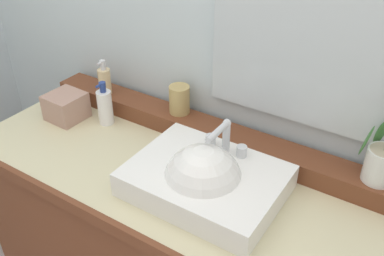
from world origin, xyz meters
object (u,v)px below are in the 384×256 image
(tumbler_cup, at_px, (179,100))
(sink_basin, at_px, (204,181))
(potted_plant, at_px, (383,154))
(lotion_bottle, at_px, (105,106))
(soap_dispenser, at_px, (105,80))
(tissue_box, at_px, (66,106))

(tumbler_cup, bearing_deg, sink_basin, -44.56)
(tumbler_cup, bearing_deg, potted_plant, -0.61)
(sink_basin, height_order, potted_plant, potted_plant)
(tumbler_cup, xyz_separation_m, lotion_bottle, (-0.25, -0.12, -0.05))
(potted_plant, distance_m, tumbler_cup, 0.69)
(sink_basin, bearing_deg, soap_dispenser, 159.09)
(potted_plant, relative_size, tissue_box, 2.80)
(potted_plant, xyz_separation_m, soap_dispenser, (-1.02, -0.03, -0.03))
(soap_dispenser, bearing_deg, sink_basin, -20.91)
(potted_plant, distance_m, lotion_bottle, 0.95)
(sink_basin, distance_m, soap_dispenser, 0.64)
(soap_dispenser, height_order, tumbler_cup, soap_dispenser)
(potted_plant, height_order, lotion_bottle, potted_plant)
(sink_basin, distance_m, tumbler_cup, 0.38)
(potted_plant, height_order, tumbler_cup, potted_plant)
(lotion_bottle, bearing_deg, tumbler_cup, 26.44)
(soap_dispenser, distance_m, tissue_box, 0.18)
(soap_dispenser, bearing_deg, tumbler_cup, 6.30)
(tumbler_cup, relative_size, lotion_bottle, 0.61)
(sink_basin, height_order, lotion_bottle, sink_basin)
(potted_plant, xyz_separation_m, lotion_bottle, (-0.94, -0.12, -0.08))
(sink_basin, bearing_deg, potted_plant, 30.85)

